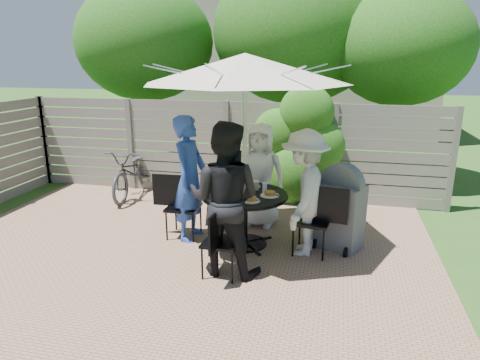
% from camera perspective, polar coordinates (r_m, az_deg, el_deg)
% --- Properties ---
extents(backyard_envelope, '(60.00, 60.00, 5.00)m').
position_cam_1_polar(backyard_envelope, '(15.17, 5.87, 15.83)').
color(backyard_envelope, '#2C561A').
rests_on(backyard_envelope, ground).
extents(patio_table, '(1.28, 1.28, 0.78)m').
position_cam_1_polar(patio_table, '(6.05, 0.63, -3.94)').
color(patio_table, black).
rests_on(patio_table, ground).
extents(umbrella, '(2.96, 2.96, 2.67)m').
position_cam_1_polar(umbrella, '(5.70, 0.69, 14.63)').
color(umbrella, silver).
rests_on(umbrella, ground).
extents(chair_back, '(0.48, 0.66, 0.89)m').
position_cam_1_polar(chair_back, '(7.02, 2.94, -3.54)').
color(chair_back, black).
rests_on(chair_back, ground).
extents(person_back, '(0.85, 0.59, 1.66)m').
position_cam_1_polar(person_back, '(6.73, 2.70, 0.61)').
color(person_back, white).
rests_on(person_back, ground).
extents(chair_left, '(0.70, 0.48, 0.97)m').
position_cam_1_polar(chair_left, '(6.47, -7.62, -5.16)').
color(chair_left, black).
rests_on(chair_left, ground).
extents(person_left, '(0.49, 0.71, 1.85)m').
position_cam_1_polar(person_left, '(6.22, -6.69, 0.14)').
color(person_left, '#2849AD').
rests_on(person_left, ground).
extents(chair_front, '(0.46, 0.67, 0.91)m').
position_cam_1_polar(chair_front, '(5.32, -2.47, -10.07)').
color(chair_front, black).
rests_on(chair_front, ground).
extents(person_front, '(0.98, 0.79, 1.91)m').
position_cam_1_polar(person_front, '(5.17, -2.05, -2.63)').
color(person_front, black).
rests_on(person_front, ground).
extents(chair_right, '(0.73, 0.52, 0.98)m').
position_cam_1_polar(chair_right, '(5.95, 9.62, -7.13)').
color(chair_right, black).
rests_on(chair_right, ground).
extents(person_right, '(0.73, 1.16, 1.73)m').
position_cam_1_polar(person_right, '(5.78, 8.54, -1.78)').
color(person_right, silver).
rests_on(person_right, ground).
extents(plate_back, '(0.26, 0.26, 0.06)m').
position_cam_1_polar(plate_back, '(6.30, 1.59, -0.65)').
color(plate_back, white).
rests_on(plate_back, patio_table).
extents(plate_left, '(0.26, 0.26, 0.06)m').
position_cam_1_polar(plate_left, '(6.08, -2.61, -1.28)').
color(plate_left, white).
rests_on(plate_left, patio_table).
extents(plate_front, '(0.26, 0.26, 0.06)m').
position_cam_1_polar(plate_front, '(5.64, -0.44, -2.63)').
color(plate_front, white).
rests_on(plate_front, patio_table).
extents(plate_right, '(0.26, 0.26, 0.06)m').
position_cam_1_polar(plate_right, '(5.88, 3.99, -1.90)').
color(plate_right, white).
rests_on(plate_right, patio_table).
extents(plate_extra, '(0.24, 0.24, 0.06)m').
position_cam_1_polar(plate_extra, '(5.65, 1.49, -2.62)').
color(plate_extra, white).
rests_on(plate_extra, patio_table).
extents(glass_back, '(0.07, 0.07, 0.14)m').
position_cam_1_polar(glass_back, '(6.22, 0.41, -0.42)').
color(glass_back, silver).
rests_on(glass_back, patio_table).
extents(glass_front, '(0.07, 0.07, 0.14)m').
position_cam_1_polar(glass_front, '(5.69, 0.88, -1.99)').
color(glass_front, silver).
rests_on(glass_front, patio_table).
extents(glass_right, '(0.07, 0.07, 0.14)m').
position_cam_1_polar(glass_right, '(5.99, 3.31, -1.11)').
color(glass_right, silver).
rests_on(glass_right, patio_table).
extents(syrup_jug, '(0.09, 0.09, 0.16)m').
position_cam_1_polar(syrup_jug, '(6.02, 0.23, -0.89)').
color(syrup_jug, '#59280C').
rests_on(syrup_jug, patio_table).
extents(coffee_cup, '(0.08, 0.08, 0.12)m').
position_cam_1_polar(coffee_cup, '(6.14, 2.13, -0.77)').
color(coffee_cup, '#C6B293').
rests_on(coffee_cup, patio_table).
extents(bicycle, '(0.78, 1.88, 0.97)m').
position_cam_1_polar(bicycle, '(8.56, -14.00, 1.09)').
color(bicycle, '#333338').
rests_on(bicycle, ground).
extents(bbq_grill, '(0.74, 0.67, 1.24)m').
position_cam_1_polar(bbq_grill, '(6.13, 13.16, -3.94)').
color(bbq_grill, '#58585D').
rests_on(bbq_grill, ground).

